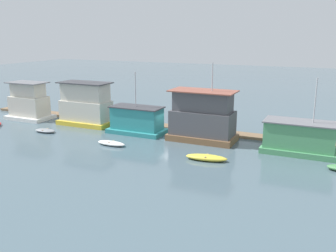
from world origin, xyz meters
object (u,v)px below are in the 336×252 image
(houseboat_brown, at_px, (203,118))
(dinghy_white, at_px, (111,143))
(dinghy_grey, at_px, (45,131))
(mooring_post_near_right, at_px, (271,134))
(houseboat_teal, at_px, (137,121))
(dinghy_yellow, at_px, (206,158))
(houseboat_white, at_px, (29,103))
(houseboat_yellow, at_px, (86,105))
(houseboat_green, at_px, (299,138))
(mooring_post_far_right, at_px, (188,124))

(houseboat_brown, distance_m, dinghy_white, 10.17)
(dinghy_grey, distance_m, mooring_post_near_right, 26.08)
(houseboat_brown, bearing_deg, houseboat_teal, -177.99)
(houseboat_teal, distance_m, dinghy_yellow, 12.27)
(houseboat_white, xyz_separation_m, dinghy_grey, (7.06, -4.78, -2.01))
(houseboat_white, height_order, dinghy_white, houseboat_white)
(houseboat_teal, bearing_deg, houseboat_yellow, 172.91)
(houseboat_green, bearing_deg, dinghy_grey, -171.43)
(houseboat_teal, relative_size, houseboat_brown, 0.85)
(houseboat_white, distance_m, houseboat_brown, 25.18)
(houseboat_white, distance_m, houseboat_green, 35.33)
(dinghy_yellow, relative_size, mooring_post_far_right, 1.90)
(houseboat_brown, xyz_separation_m, mooring_post_near_right, (7.02, 2.30, -1.57))
(houseboat_brown, xyz_separation_m, mooring_post_far_right, (-2.60, 2.30, -1.46))
(dinghy_yellow, xyz_separation_m, mooring_post_far_right, (-5.26, 8.49, 0.78))
(mooring_post_far_right, bearing_deg, houseboat_yellow, -173.27)
(houseboat_yellow, bearing_deg, dinghy_yellow, -20.25)
(houseboat_teal, distance_m, dinghy_grey, 11.05)
(dinghy_yellow, bearing_deg, mooring_post_far_right, 121.78)
(houseboat_white, bearing_deg, mooring_post_far_right, 5.40)
(houseboat_yellow, bearing_deg, houseboat_white, -176.57)
(dinghy_grey, height_order, mooring_post_far_right, mooring_post_far_right)
(houseboat_brown, bearing_deg, dinghy_grey, -165.73)
(houseboat_yellow, xyz_separation_m, dinghy_yellow, (18.71, -6.90, -2.24))
(houseboat_teal, bearing_deg, houseboat_brown, 2.01)
(dinghy_grey, bearing_deg, mooring_post_near_right, 15.38)
(dinghy_white, height_order, dinghy_yellow, dinghy_yellow)
(houseboat_teal, xyz_separation_m, houseboat_green, (18.17, -0.07, 0.06))
(dinghy_yellow, height_order, mooring_post_near_right, mooring_post_near_right)
(houseboat_yellow, height_order, mooring_post_far_right, houseboat_yellow)
(dinghy_white, bearing_deg, houseboat_green, 16.85)
(dinghy_yellow, bearing_deg, houseboat_yellow, 159.75)
(houseboat_white, height_order, dinghy_grey, houseboat_white)
(houseboat_yellow, distance_m, dinghy_grey, 6.16)
(dinghy_white, xyz_separation_m, mooring_post_far_right, (5.40, 8.15, 0.83))
(dinghy_grey, bearing_deg, houseboat_white, 145.90)
(houseboat_teal, relative_size, dinghy_grey, 2.61)
(mooring_post_far_right, height_order, mooring_post_near_right, mooring_post_far_right)
(houseboat_yellow, height_order, dinghy_yellow, houseboat_yellow)
(dinghy_grey, xyz_separation_m, dinghy_yellow, (20.78, -1.58, 0.07))
(houseboat_brown, relative_size, dinghy_white, 2.59)
(houseboat_green, xyz_separation_m, dinghy_grey, (-28.26, -4.26, -1.35))
(houseboat_brown, distance_m, houseboat_green, 10.19)
(dinghy_white, bearing_deg, houseboat_yellow, 140.82)
(houseboat_brown, distance_m, dinghy_grey, 18.84)
(mooring_post_far_right, distance_m, mooring_post_near_right, 9.62)
(houseboat_teal, height_order, houseboat_brown, houseboat_brown)
(dinghy_white, bearing_deg, mooring_post_near_right, 28.48)
(houseboat_yellow, xyz_separation_m, houseboat_teal, (8.02, -1.00, -1.02))
(houseboat_green, relative_size, dinghy_white, 2.28)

